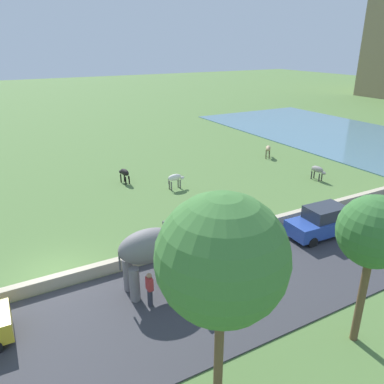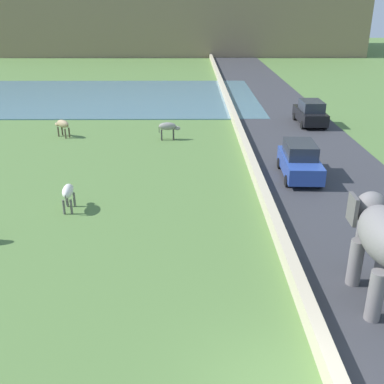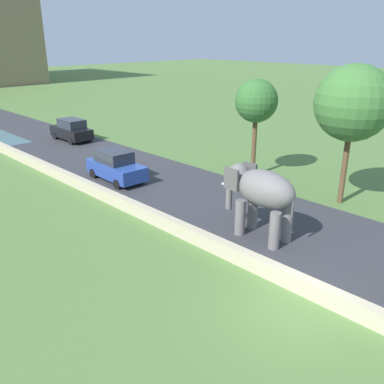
{
  "view_description": "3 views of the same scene",
  "coord_description": "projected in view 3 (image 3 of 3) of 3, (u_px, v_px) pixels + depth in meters",
  "views": [
    {
      "loc": [
        16.72,
        -1.69,
        10.32
      ],
      "look_at": [
        -2.1,
        8.71,
        1.8
      ],
      "focal_mm": 35.46,
      "sensor_mm": 36.0,
      "label": 1
    },
    {
      "loc": [
        -2.14,
        -7.8,
        8.35
      ],
      "look_at": [
        -2.05,
        8.83,
        1.38
      ],
      "focal_mm": 42.75,
      "sensor_mm": 36.0,
      "label": 2
    },
    {
      "loc": [
        -9.47,
        -5.29,
        7.92
      ],
      "look_at": [
        1.68,
        5.96,
        1.92
      ],
      "focal_mm": 38.33,
      "sensor_mm": 36.0,
      "label": 3
    }
  ],
  "objects": [
    {
      "name": "tree_near",
      "position": [
        256.0,
        102.0,
        23.45
      ],
      "size": [
        2.47,
        2.47,
        5.74
      ],
      "color": "brown",
      "rests_on": "ground"
    },
    {
      "name": "road_surface",
      "position": [
        86.0,
        155.0,
        29.12
      ],
      "size": [
        7.0,
        120.0,
        0.06
      ],
      "primitive_type": "cube",
      "color": "#38383D",
      "rests_on": "ground"
    },
    {
      "name": "elephant",
      "position": [
        260.0,
        192.0,
        16.6
      ],
      "size": [
        1.45,
        3.47,
        2.99
      ],
      "color": "slate",
      "rests_on": "ground"
    },
    {
      "name": "person_beside_elephant",
      "position": [
        287.0,
        216.0,
        17.25
      ],
      "size": [
        0.36,
        0.22,
        1.63
      ],
      "color": "#33333D",
      "rests_on": "ground"
    },
    {
      "name": "car_black",
      "position": [
        71.0,
        130.0,
        32.98
      ],
      "size": [
        1.8,
        4.0,
        1.8
      ],
      "color": "black",
      "rests_on": "ground"
    },
    {
      "name": "car_blue",
      "position": [
        116.0,
        166.0,
        23.82
      ],
      "size": [
        1.92,
        4.06,
        1.8
      ],
      "color": "#2D4CA8",
      "rests_on": "ground"
    },
    {
      "name": "tree_mid",
      "position": [
        353.0,
        103.0,
        19.18
      ],
      "size": [
        3.62,
        3.62,
        6.83
      ],
      "color": "brown",
      "rests_on": "ground"
    },
    {
      "name": "barrier_wall",
      "position": [
        49.0,
        169.0,
        25.19
      ],
      "size": [
        0.4,
        110.0,
        0.61
      ],
      "primitive_type": "cube",
      "color": "beige",
      "rests_on": "ground"
    },
    {
      "name": "ground_plane",
      "position": [
        290.0,
        313.0,
        12.56
      ],
      "size": [
        220.0,
        220.0,
        0.0
      ],
      "primitive_type": "plane",
      "color": "#567A3D"
    }
  ]
}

